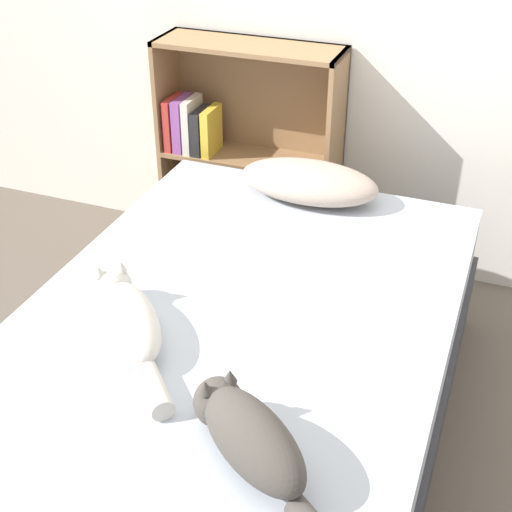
{
  "coord_description": "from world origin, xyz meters",
  "views": [
    {
      "loc": [
        0.67,
        -1.61,
        1.84
      ],
      "look_at": [
        0.0,
        0.14,
        0.64
      ],
      "focal_mm": 50.0,
      "sensor_mm": 36.0,
      "label": 1
    }
  ],
  "objects_px": {
    "pillow": "(309,182)",
    "cat_dark": "(249,435)",
    "cat_light": "(125,317)",
    "bookshelf": "(245,148)",
    "bed": "(241,374)"
  },
  "relations": [
    {
      "from": "bed",
      "to": "cat_dark",
      "type": "distance_m",
      "value": 0.69
    },
    {
      "from": "cat_light",
      "to": "pillow",
      "type": "bearing_deg",
      "value": -57.35
    },
    {
      "from": "bed",
      "to": "bookshelf",
      "type": "relative_size",
      "value": 1.83
    },
    {
      "from": "bed",
      "to": "cat_dark",
      "type": "bearing_deg",
      "value": -65.87
    },
    {
      "from": "bed",
      "to": "cat_light",
      "type": "relative_size",
      "value": 3.76
    },
    {
      "from": "pillow",
      "to": "cat_dark",
      "type": "distance_m",
      "value": 1.32
    },
    {
      "from": "cat_dark",
      "to": "bed",
      "type": "bearing_deg",
      "value": -30.31
    },
    {
      "from": "cat_light",
      "to": "bookshelf",
      "type": "relative_size",
      "value": 0.49
    },
    {
      "from": "bed",
      "to": "cat_dark",
      "type": "xyz_separation_m",
      "value": [
        0.24,
        -0.55,
        0.35
      ]
    },
    {
      "from": "pillow",
      "to": "cat_light",
      "type": "bearing_deg",
      "value": -103.59
    },
    {
      "from": "cat_dark",
      "to": "bookshelf",
      "type": "relative_size",
      "value": 0.46
    },
    {
      "from": "cat_light",
      "to": "bookshelf",
      "type": "distance_m",
      "value": 1.39
    },
    {
      "from": "cat_dark",
      "to": "pillow",
      "type": "bearing_deg",
      "value": -43.01
    },
    {
      "from": "cat_dark",
      "to": "bookshelf",
      "type": "height_order",
      "value": "bookshelf"
    },
    {
      "from": "bed",
      "to": "bookshelf",
      "type": "bearing_deg",
      "value": 111.11
    }
  ]
}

